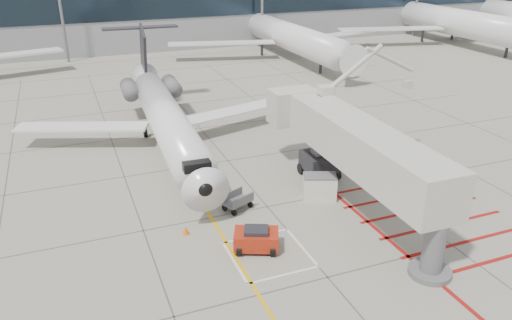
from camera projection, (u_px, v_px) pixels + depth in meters
name	position (u px, v px, depth m)	size (l,w,h in m)	color
ground_plane	(294.00, 238.00, 28.93)	(260.00, 260.00, 0.00)	gray
regional_jet	(170.00, 108.00, 38.14)	(24.69, 31.13, 8.16)	white
jet_bridge	(368.00, 159.00, 29.84)	(9.03, 19.06, 7.62)	beige
pushback_tug	(256.00, 238.00, 27.57)	(2.44, 1.53, 1.43)	#A52410
baggage_cart	(237.00, 201.00, 31.83)	(1.84, 1.16, 1.16)	#545459
ground_power_unit	(320.00, 187.00, 33.06)	(2.15, 1.26, 1.70)	silver
cone_nose	(186.00, 230.00, 29.21)	(0.39, 0.39, 0.55)	orange
cone_side	(306.00, 186.00, 34.59)	(0.34, 0.34, 0.47)	#ED600C
bg_aircraft_c	(285.00, 17.00, 72.70)	(34.18, 37.98, 11.39)	silver
bg_aircraft_d	(451.00, 3.00, 82.58)	(38.70, 43.00, 12.90)	silver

